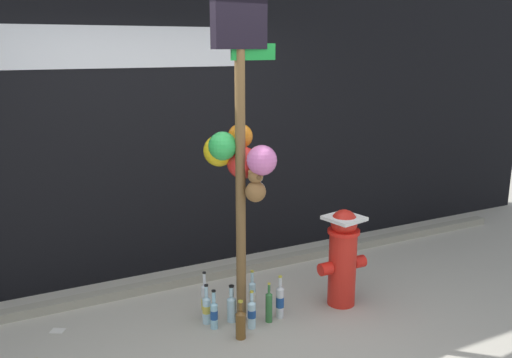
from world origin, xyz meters
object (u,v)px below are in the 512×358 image
at_px(bottle_1, 205,300).
at_px(memorial_post, 240,144).
at_px(bottle_2, 207,308).
at_px(bottle_6, 269,306).
at_px(bottle_0, 252,313).
at_px(bottle_7, 214,314).
at_px(bottle_4, 252,294).
at_px(bottle_8, 280,301).
at_px(fire_hydrant, 343,255).
at_px(bottle_5, 232,307).
at_px(bottle_3, 241,323).

bearing_deg(bottle_1, memorial_post, -36.68).
bearing_deg(bottle_2, bottle_6, -24.56).
bearing_deg(memorial_post, bottle_0, -81.36).
distance_m(bottle_1, bottle_7, 0.21).
bearing_deg(bottle_4, bottle_6, -87.20).
distance_m(bottle_0, bottle_8, 0.29).
distance_m(bottle_7, bottle_8, 0.56).
xyz_separation_m(fire_hydrant, bottle_6, (-0.72, 0.00, -0.31)).
height_order(bottle_5, bottle_6, bottle_6).
height_order(bottle_3, bottle_4, bottle_4).
bearing_deg(bottle_8, bottle_7, 171.41).
bearing_deg(bottle_8, memorial_post, 161.10).
relative_size(fire_hydrant, bottle_8, 2.31).
distance_m(bottle_3, bottle_6, 0.34).
height_order(bottle_2, bottle_5, bottle_2).
bearing_deg(bottle_1, bottle_2, -103.99).
bearing_deg(bottle_7, bottle_1, 89.02).
xyz_separation_m(bottle_0, bottle_8, (0.28, 0.05, 0.02)).
height_order(fire_hydrant, bottle_2, fire_hydrant).
height_order(memorial_post, bottle_6, memorial_post).
bearing_deg(bottle_6, bottle_1, 144.66).
relative_size(bottle_0, bottle_6, 0.93).
distance_m(bottle_2, bottle_3, 0.37).
xyz_separation_m(memorial_post, bottle_5, (-0.08, 0.02, -1.35)).
height_order(bottle_1, bottle_6, bottle_1).
relative_size(fire_hydrant, bottle_5, 2.71).
xyz_separation_m(memorial_post, bottle_8, (0.31, -0.11, -1.33)).
relative_size(bottle_1, bottle_4, 1.17).
height_order(memorial_post, bottle_7, memorial_post).
xyz_separation_m(fire_hydrant, bottle_7, (-1.16, 0.11, -0.32)).
bearing_deg(bottle_0, memorial_post, 98.64).
xyz_separation_m(bottle_5, bottle_8, (0.38, -0.12, 0.02)).
bearing_deg(fire_hydrant, bottle_8, 177.58).
xyz_separation_m(bottle_1, bottle_6, (0.44, -0.31, -0.01)).
distance_m(bottle_3, bottle_7, 0.26).
height_order(fire_hydrant, bottle_0, fire_hydrant).
distance_m(bottle_3, bottle_8, 0.46).
height_order(fire_hydrant, bottle_1, fire_hydrant).
relative_size(bottle_3, bottle_6, 0.92).
bearing_deg(bottle_7, memorial_post, 4.90).
xyz_separation_m(fire_hydrant, bottle_0, (-0.89, -0.02, -0.32)).
bearing_deg(bottle_5, bottle_3, -100.09).
bearing_deg(bottle_0, bottle_3, -145.01).
bearing_deg(bottle_0, bottle_6, 8.07).
bearing_deg(bottle_1, bottle_0, -51.23).
relative_size(bottle_4, bottle_6, 1.00).
distance_m(bottle_5, bottle_8, 0.40).
height_order(fire_hydrant, bottle_8, fire_hydrant).
height_order(memorial_post, bottle_0, memorial_post).
bearing_deg(bottle_6, bottle_0, -171.93).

